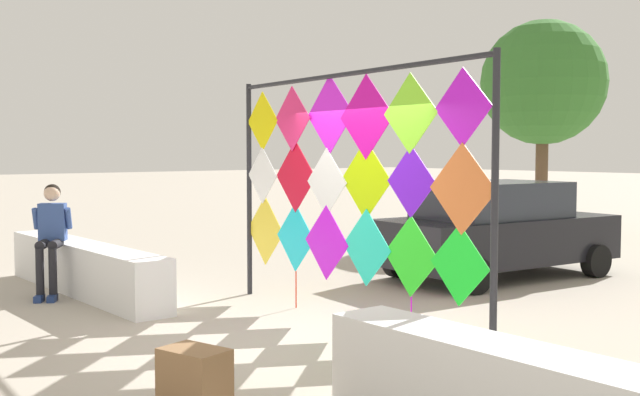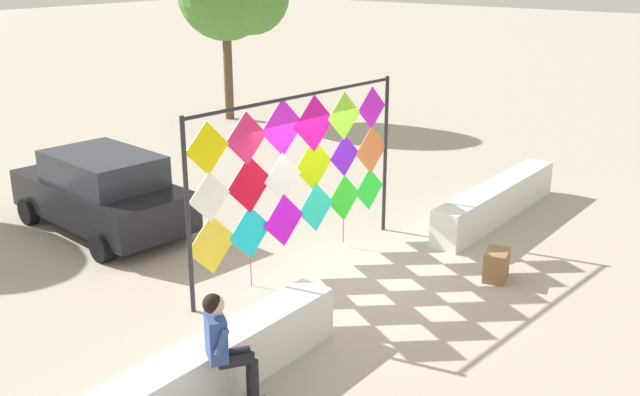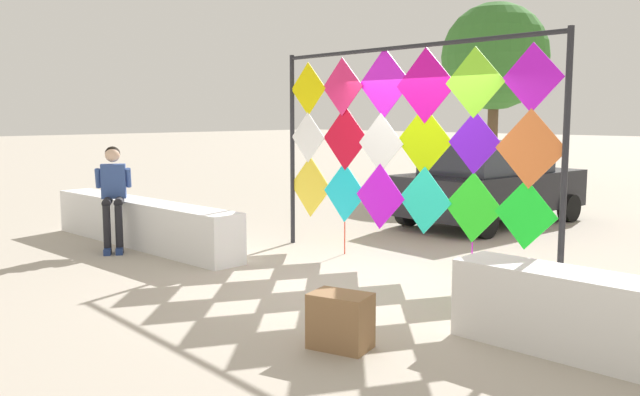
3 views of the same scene
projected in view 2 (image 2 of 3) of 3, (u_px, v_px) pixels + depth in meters
ground at (363, 278)px, 12.02m from camera, size 120.00×120.00×0.00m
plaza_ledge_left at (202, 375)px, 8.62m from camera, size 4.43×0.55×0.71m
plaza_ledge_right at (497, 201)px, 14.66m from camera, size 4.43×0.55×0.71m
kite_display_rack at (298, 166)px, 11.96m from camera, size 4.66×0.45×2.95m
seated_vendor at (227, 344)px, 8.17m from camera, size 0.75×0.68×1.56m
parked_car at (102, 191)px, 13.88m from camera, size 2.21×4.10×1.53m
cardboard_box_large at (496, 265)px, 11.93m from camera, size 0.59×0.47×0.49m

